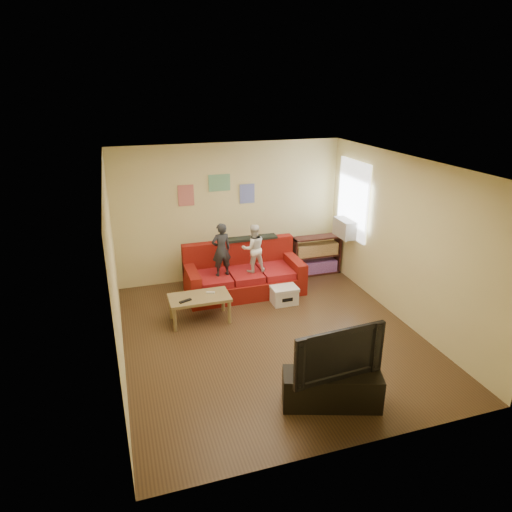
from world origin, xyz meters
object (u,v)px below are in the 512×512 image
object	(u,v)px
coffee_table	(199,300)
file_box	(284,295)
sofa	(243,275)
bookshelf	(316,257)
television	(334,350)
tv_stand	(332,389)
child_a	(221,250)
child_b	(253,248)

from	to	relation	value
coffee_table	file_box	xyz separation A→B (m)	(1.57, 0.18, -0.22)
sofa	bookshelf	distance (m)	1.71
sofa	coffee_table	world-z (taller)	sofa
coffee_table	bookshelf	distance (m)	2.96
bookshelf	television	bearing A→B (deg)	-111.76
tv_stand	television	world-z (taller)	television
child_a	coffee_table	xyz separation A→B (m)	(-0.56, -0.73, -0.56)
child_b	bookshelf	xyz separation A→B (m)	(1.52, 0.54, -0.55)
coffee_table	file_box	size ratio (longest dim) A/B	2.15
bookshelf	coffee_table	bearing A→B (deg)	-154.62
file_box	coffee_table	bearing A→B (deg)	-173.59
television	bookshelf	bearing A→B (deg)	63.93
child_a	tv_stand	xyz separation A→B (m)	(0.58, -3.32, -0.72)
child_a	bookshelf	bearing A→B (deg)	-172.80
file_box	tv_stand	bearing A→B (deg)	-98.86
child_a	child_b	xyz separation A→B (m)	(0.60, 0.00, -0.04)
child_a	television	size ratio (longest dim) A/B	0.84
sofa	television	xyz separation A→B (m)	(0.12, -3.50, 0.47)
child_b	file_box	size ratio (longest dim) A/B	1.95
sofa	coffee_table	bearing A→B (deg)	-138.28
sofa	child_b	bearing A→B (deg)	-49.71
child_a	file_box	xyz separation A→B (m)	(1.01, -0.55, -0.79)
sofa	child_a	bearing A→B (deg)	-158.93
sofa	child_b	distance (m)	0.63
child_a	television	distance (m)	3.37
television	file_box	bearing A→B (deg)	76.83
bookshelf	file_box	size ratio (longest dim) A/B	2.17
bookshelf	television	xyz separation A→B (m)	(-1.54, -3.86, 0.43)
child_a	tv_stand	size ratio (longest dim) A/B	0.82
coffee_table	file_box	bearing A→B (deg)	6.41
child_a	file_box	size ratio (longest dim) A/B	2.12
child_b	tv_stand	xyz separation A→B (m)	(-0.02, -3.32, -0.69)
file_box	tv_stand	xyz separation A→B (m)	(-0.43, -2.77, 0.06)
coffee_table	television	xyz separation A→B (m)	(1.14, -2.59, 0.40)
bookshelf	sofa	bearing A→B (deg)	-167.55
tv_stand	file_box	bearing A→B (deg)	99.47
coffee_table	bookshelf	xyz separation A→B (m)	(2.68, 1.27, -0.03)
file_box	television	bearing A→B (deg)	-98.86
sofa	file_box	distance (m)	0.93
sofa	bookshelf	bearing A→B (deg)	12.45
child_a	child_b	world-z (taller)	child_a
child_a	tv_stand	world-z (taller)	child_a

